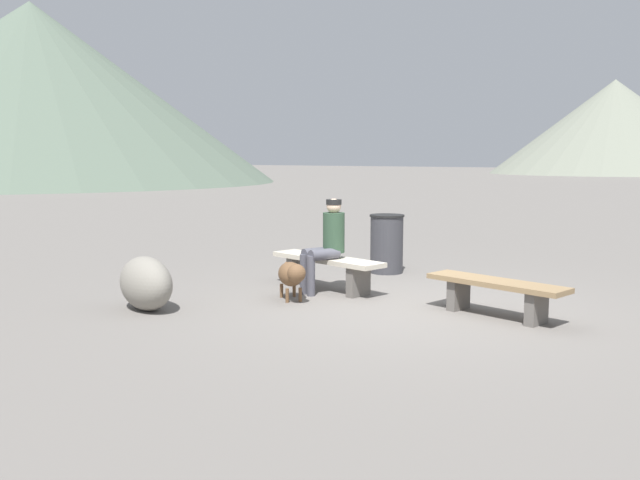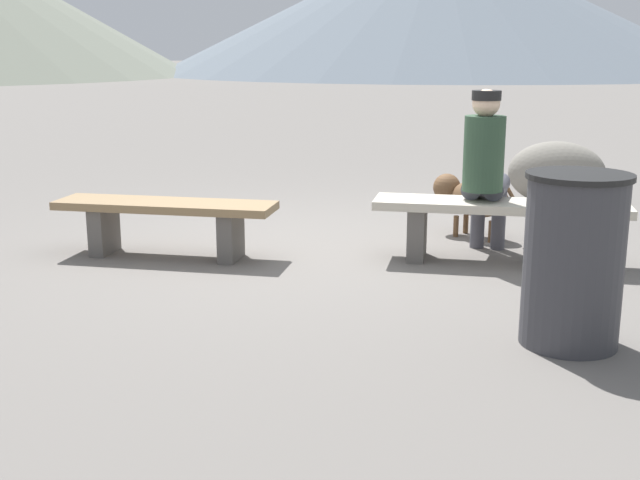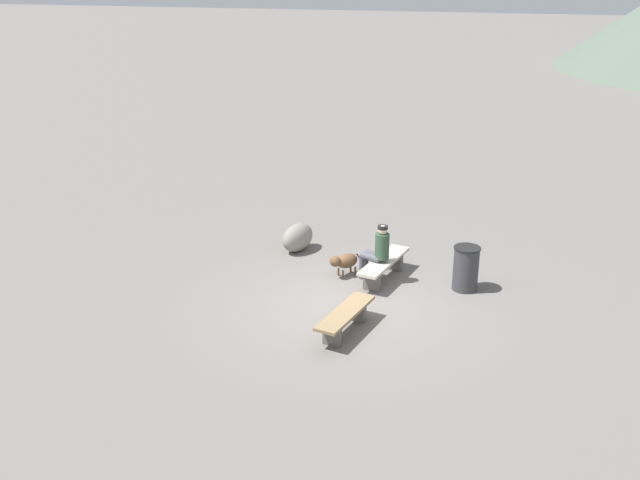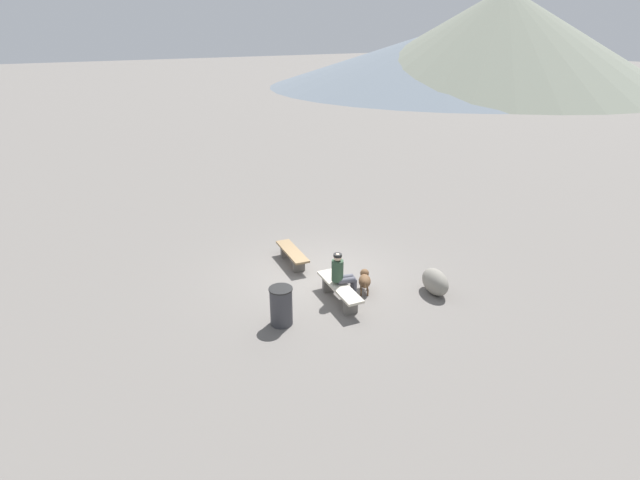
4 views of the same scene
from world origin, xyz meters
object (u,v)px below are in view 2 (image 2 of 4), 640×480
bench_left (166,216)px  seated_person (485,164)px  dog (473,197)px  bench_right (499,218)px  boulder (556,173)px  trash_bin (573,260)px

bench_left → seated_person: 2.40m
bench_left → seated_person: (2.37, 0.07, 0.40)m
bench_left → dog: (2.39, 0.78, 0.03)m
bench_right → seated_person: (-0.10, 0.12, 0.38)m
dog → boulder: bearing=-88.9°
bench_right → seated_person: seated_person is taller
dog → trash_bin: 2.51m
dog → boulder: (1.02, 1.46, -0.02)m
bench_left → bench_right: bearing=7.2°
bench_left → boulder: bearing=41.8°
seated_person → boulder: 2.44m
dog → boulder: 1.79m
boulder → bench_right: bearing=-112.3°
bench_right → boulder: boulder is taller
bench_left → dog: bearing=26.5°
trash_bin → boulder: bearing=78.1°
bench_left → boulder: (3.41, 2.24, 0.01)m
seated_person → trash_bin: seated_person is taller
bench_left → dog: 2.51m
boulder → dog: bearing=-124.9°
bench_left → trash_bin: bearing=-25.4°
trash_bin → bench_left: bearing=146.1°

